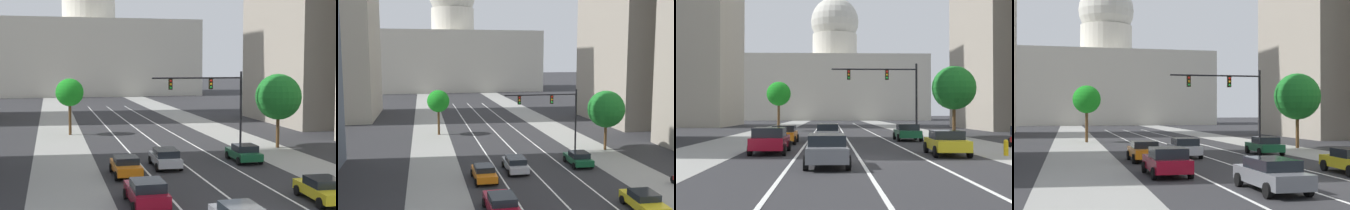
{
  "view_description": "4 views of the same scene",
  "coord_description": "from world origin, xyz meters",
  "views": [
    {
      "loc": [
        -10.2,
        -24.08,
        7.94
      ],
      "look_at": [
        0.56,
        22.24,
        4.06
      ],
      "focal_mm": 54.56,
      "sensor_mm": 36.0,
      "label": 1
    },
    {
      "loc": [
        -10.2,
        -22.99,
        10.95
      ],
      "look_at": [
        1.2,
        31.63,
        4.16
      ],
      "focal_mm": 43.09,
      "sensor_mm": 36.0,
      "label": 2
    },
    {
      "loc": [
        -1.55,
        -22.1,
        2.44
      ],
      "look_at": [
        -0.2,
        18.65,
        3.09
      ],
      "focal_mm": 46.19,
      "sensor_mm": 36.0,
      "label": 3
    },
    {
      "loc": [
        -10.2,
        -22.29,
        3.42
      ],
      "look_at": [
        2.73,
        33.19,
        4.16
      ],
      "focal_mm": 52.93,
      "sensor_mm": 36.0,
      "label": 4
    }
  ],
  "objects": [
    {
      "name": "street_tree_mid_right",
      "position": [
        10.74,
        20.17,
        4.8
      ],
      "size": [
        4.32,
        4.32,
        6.98
      ],
      "color": "#51381E",
      "rests_on": "ground"
    },
    {
      "name": "lane_stripe_center",
      "position": [
        0.0,
        25.0,
        0.01
      ],
      "size": [
        0.16,
        90.0,
        0.01
      ],
      "primitive_type": "cube",
      "color": "white",
      "rests_on": "ground"
    },
    {
      "name": "traffic_signal_mast",
      "position": [
        4.42,
        20.2,
        5.16
      ],
      "size": [
        8.48,
        0.39,
        7.21
      ],
      "color": "black",
      "rests_on": "ground"
    },
    {
      "name": "sidewalk_left",
      "position": [
        -9.19,
        35.0,
        0.01
      ],
      "size": [
        4.95,
        130.0,
        0.01
      ],
      "primitive_type": "cube",
      "color": "gray",
      "rests_on": "ground"
    },
    {
      "name": "car_gray",
      "position": [
        -1.68,
        -2.57,
        0.77
      ],
      "size": [
        2.04,
        4.75,
        1.42
      ],
      "rotation": [
        0.0,
        0.0,
        1.59
      ],
      "color": "slate",
      "rests_on": "ground"
    },
    {
      "name": "street_tree_mid_left",
      "position": [
        -8.07,
        33.24,
        4.72
      ],
      "size": [
        3.08,
        3.08,
        6.3
      ],
      "color": "#51381E",
      "rests_on": "ground"
    },
    {
      "name": "ground_plane",
      "position": [
        0.0,
        40.0,
        0.0
      ],
      "size": [
        400.0,
        400.0,
        0.0
      ],
      "primitive_type": "plane",
      "color": "#2B2B2D"
    },
    {
      "name": "car_green",
      "position": [
        5.04,
        14.3,
        0.74
      ],
      "size": [
        2.14,
        4.14,
        1.42
      ],
      "rotation": [
        0.0,
        0.0,
        1.54
      ],
      "color": "#14512D",
      "rests_on": "ground"
    },
    {
      "name": "car_orange",
      "position": [
        -5.04,
        11.29,
        0.73
      ],
      "size": [
        2.0,
        4.27,
        1.4
      ],
      "rotation": [
        0.0,
        0.0,
        1.57
      ],
      "color": "orange",
      "rests_on": "ground"
    },
    {
      "name": "capitol_building",
      "position": [
        0.0,
        110.5,
        12.01
      ],
      "size": [
        53.19,
        27.37,
        38.67
      ],
      "color": "beige",
      "rests_on": "ground"
    },
    {
      "name": "car_silver",
      "position": [
        -1.68,
        13.48,
        0.77
      ],
      "size": [
        2.13,
        4.57,
        1.46
      ],
      "rotation": [
        0.0,
        0.0,
        1.54
      ],
      "color": "#B2B5BA",
      "rests_on": "ground"
    },
    {
      "name": "fire_hydrant",
      "position": [
        8.24,
        1.56,
        0.46
      ],
      "size": [
        0.26,
        0.35,
        0.91
      ],
      "color": "yellow",
      "rests_on": "ground"
    },
    {
      "name": "lane_stripe_right",
      "position": [
        3.36,
        25.0,
        0.01
      ],
      "size": [
        0.16,
        90.0,
        0.01
      ],
      "primitive_type": "cube",
      "color": "white",
      "rests_on": "ground"
    },
    {
      "name": "sidewalk_right",
      "position": [
        9.19,
        35.0,
        0.01
      ],
      "size": [
        4.95,
        130.0,
        0.01
      ],
      "primitive_type": "cube",
      "color": "gray",
      "rests_on": "ground"
    },
    {
      "name": "car_yellow",
      "position": [
        5.04,
        2.03,
        0.73
      ],
      "size": [
        2.18,
        4.35,
        1.39
      ],
      "rotation": [
        0.0,
        0.0,
        1.52
      ],
      "color": "yellow",
      "rests_on": "ground"
    },
    {
      "name": "car_crimson",
      "position": [
        -5.04,
        3.41,
        0.79
      ],
      "size": [
        2.13,
        4.49,
        1.53
      ],
      "rotation": [
        0.0,
        0.0,
        1.58
      ],
      "color": "maroon",
      "rests_on": "ground"
    },
    {
      "name": "lane_stripe_left",
      "position": [
        -3.36,
        25.0,
        0.01
      ],
      "size": [
        0.16,
        90.0,
        0.01
      ],
      "primitive_type": "cube",
      "color": "white",
      "rests_on": "ground"
    }
  ]
}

